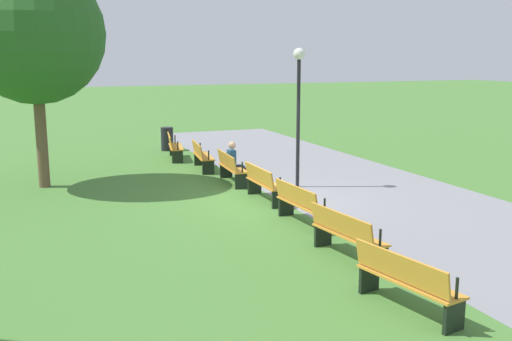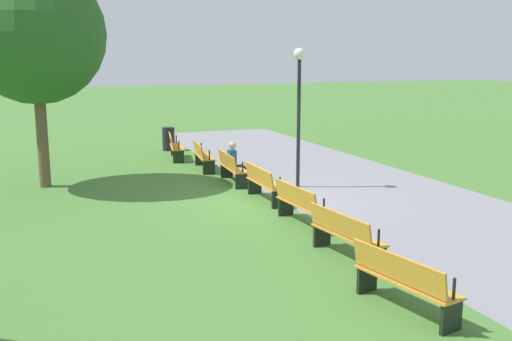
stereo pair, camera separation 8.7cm
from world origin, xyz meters
name	(u,v)px [view 1 (the left image)]	position (x,y,z in m)	size (l,w,h in m)	color
ground_plane	(266,201)	(0.00, 0.00, 0.00)	(120.00, 120.00, 0.00)	#477A33
path_paving	(367,191)	(0.00, 2.98, 0.00)	(28.06, 5.32, 0.01)	gray
bench_0	(174,146)	(-6.86, -0.70, 0.47)	(1.80, 0.79, 0.89)	orange
bench_1	(202,155)	(-4.59, -0.35, 0.47)	(1.79, 0.68, 0.89)	orange
bench_2	(231,167)	(-2.30, -0.14, 0.47)	(1.77, 0.58, 0.89)	orange
bench_3	(264,183)	(0.00, -0.07, 0.47)	(1.75, 0.47, 0.89)	orange
bench_4	(301,204)	(2.30, -0.14, 0.47)	(1.77, 0.58, 0.89)	orange
bench_5	(346,234)	(4.59, -0.35, 0.47)	(1.79, 0.68, 0.89)	orange
bench_6	(406,280)	(6.86, -0.70, 0.47)	(1.80, 0.79, 0.89)	orange
person_seated	(235,161)	(-2.42, 0.01, 0.64)	(0.34, 0.53, 1.20)	navy
tree_0	(34,34)	(-3.79, -5.18, 4.19)	(3.78, 3.78, 6.09)	brown
lamp_post	(299,91)	(-1.15, 1.42, 2.69)	(0.32, 0.32, 3.84)	black
trash_bin	(167,139)	(-8.94, -0.46, 0.45)	(0.48, 0.48, 0.90)	black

